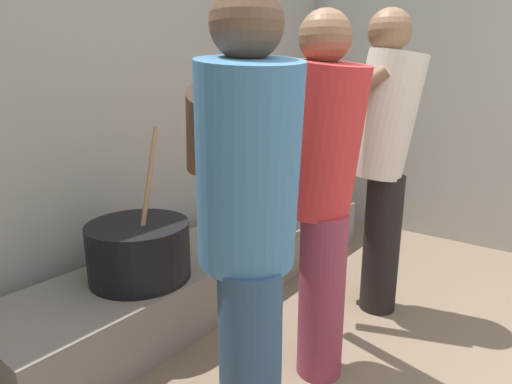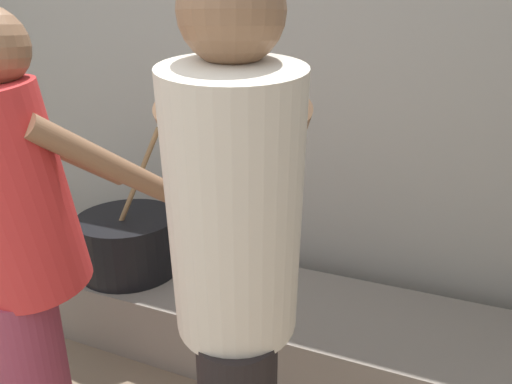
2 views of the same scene
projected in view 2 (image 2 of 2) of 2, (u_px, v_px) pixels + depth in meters
block_enclosure_rear at (194, 103)px, 2.56m from camera, size 5.05×0.20×2.18m
hearth_ledge at (240, 317)px, 2.24m from camera, size 2.64×0.60×0.32m
cooking_pot_main at (129, 243)px, 2.32m from camera, size 0.50×0.50×0.74m
cook_in_red_shirt at (23, 248)px, 1.35m from camera, size 0.51×0.72×1.55m
cook_in_cream_shirt at (236, 276)px, 1.09m from camera, size 0.57×0.74×1.63m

